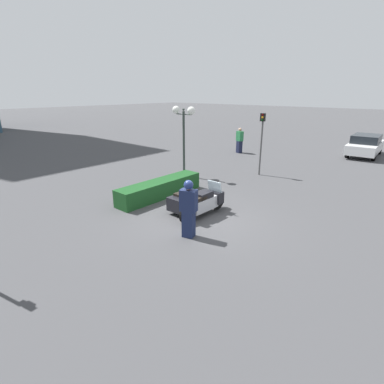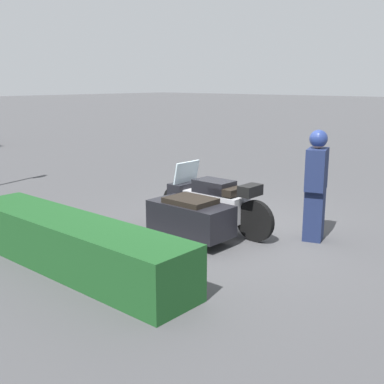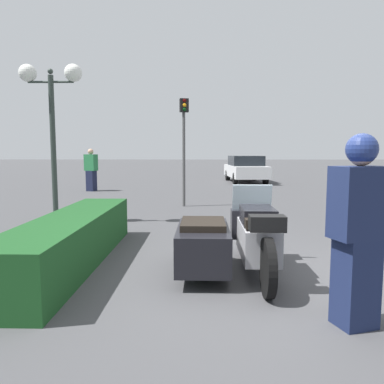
{
  "view_description": "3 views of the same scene",
  "coord_description": "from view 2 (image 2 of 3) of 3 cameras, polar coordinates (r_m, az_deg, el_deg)",
  "views": [
    {
      "loc": [
        -7.5,
        -6.33,
        4.33
      ],
      "look_at": [
        -0.04,
        0.2,
        0.97
      ],
      "focal_mm": 28.0,
      "sensor_mm": 36.0,
      "label": 1
    },
    {
      "loc": [
        -4.7,
        6.43,
        2.58
      ],
      "look_at": [
        0.47,
        0.47,
        0.76
      ],
      "focal_mm": 45.0,
      "sensor_mm": 36.0,
      "label": 2
    },
    {
      "loc": [
        -4.68,
        0.8,
        1.66
      ],
      "look_at": [
        1.4,
        0.93,
        1.01
      ],
      "focal_mm": 35.0,
      "sensor_mm": 36.0,
      "label": 3
    }
  ],
  "objects": [
    {
      "name": "ground_plane",
      "position": [
        8.37,
        4.54,
        -5.02
      ],
      "size": [
        160.0,
        160.0,
        0.0
      ],
      "primitive_type": "plane",
      "color": "#424244"
    },
    {
      "name": "police_motorcycle",
      "position": [
        8.16,
        0.68,
        -1.97
      ],
      "size": [
        2.43,
        1.41,
        1.17
      ],
      "rotation": [
        0.0,
        0.0,
        -0.01
      ],
      "color": "black",
      "rests_on": "ground"
    },
    {
      "name": "officer_rider",
      "position": [
        8.08,
        14.48,
        1.06
      ],
      "size": [
        0.44,
        0.57,
        1.83
      ],
      "rotation": [
        0.0,
        0.0,
        -2.82
      ],
      "color": "#192347",
      "rests_on": "ground"
    },
    {
      "name": "hedge_bush_curbside",
      "position": [
        6.96,
        -14.05,
        -6.03
      ],
      "size": [
        4.18,
        0.85,
        0.72
      ],
      "primitive_type": "cube",
      "color": "#19471E",
      "rests_on": "ground"
    }
  ]
}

